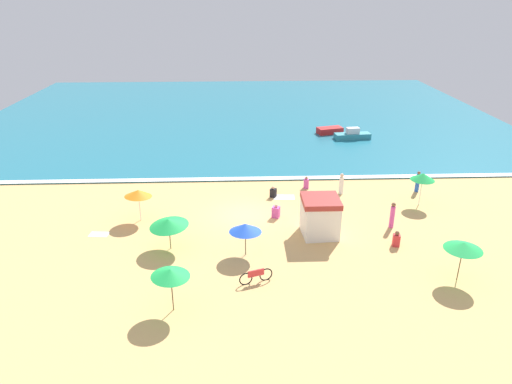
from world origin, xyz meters
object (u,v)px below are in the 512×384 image
Objects in this scene: beachgoer_0 at (396,239)px; beachgoer_1 at (392,215)px; beach_umbrella_5 at (169,223)px; parked_bicycle at (256,276)px; beach_umbrella_2 at (423,177)px; beachgoer_6 at (276,212)px; small_boat_1 at (330,130)px; lifeguard_cabana at (320,216)px; beachgoer_5 at (306,183)px; beach_umbrella_0 at (138,193)px; beachgoer_2 at (341,184)px; beach_umbrella_1 at (464,246)px; beachgoer_3 at (273,192)px; beachgoer_4 at (418,182)px; small_boat_0 at (352,135)px; beach_umbrella_3 at (170,273)px; beach_umbrella_4 at (245,228)px.

beachgoer_1 reaches higher than beachgoer_0.
beach_umbrella_5 is 1.81× the size of parked_bicycle.
parked_bicycle is (-11.77, -8.97, -1.71)m from beach_umbrella_2.
beachgoer_6 reaches higher than small_boat_1.
lifeguard_cabana is at bearing -171.03° from beachgoer_1.
lifeguard_cabana reaches higher than small_boat_1.
beachgoer_0 reaches higher than beachgoer_5.
beach_umbrella_0 reaches higher than small_boat_1.
beachgoer_1 is (13.57, 2.08, -0.83)m from beach_umbrella_5.
beach_umbrella_5 is at bearing -147.04° from beachgoer_2.
beach_umbrella_1 reaches higher than beach_umbrella_0.
beachgoer_3 is 0.52× the size of beachgoer_4.
beach_umbrella_3 is at bearing -118.83° from small_boat_0.
beach_umbrella_5 is at bearing -126.55° from small_boat_0.
beach_umbrella_2 is 2.48× the size of beachgoer_5.
beach_umbrella_0 reaches higher than beachgoer_1.
lifeguard_cabana is 0.98× the size of beach_umbrella_0.
beachgoer_6 is at bearing 166.56° from beachgoer_1.
beach_umbrella_1 is 14.02m from beachgoer_3.
beach_umbrella_1 is 1.15× the size of beach_umbrella_3.
beach_umbrella_0 is at bearing 174.08° from beachgoer_1.
beachgoer_2 is 1.00× the size of beachgoer_4.
beachgoer_3 is (6.48, 7.07, -1.32)m from beach_umbrella_5.
parked_bicycle is 7.56m from beachgoer_6.
beach_umbrella_1 reaches higher than small_boat_0.
beach_umbrella_0 is at bearing 109.17° from beach_umbrella_3.
lifeguard_cabana reaches higher than parked_bicycle.
beach_umbrella_2 reaches higher than beach_umbrella_0.
small_boat_0 is at bearing 73.43° from beachgoer_2.
beachgoer_2 reaches higher than small_boat_0.
beachgoer_3 is at bearing -114.16° from small_boat_1.
beachgoer_2 is (11.50, 7.46, -0.91)m from beach_umbrella_5.
beach_umbrella_1 is 2.77× the size of beachgoer_5.
lifeguard_cabana is 7.32m from beachgoer_5.
beach_umbrella_1 is 0.72× the size of small_boat_0.
beachgoer_4 is 8.20m from beachgoer_5.
beach_umbrella_3 is 31.34m from small_boat_1.
beach_umbrella_0 is at bearing -165.01° from beachgoer_2.
beach_umbrella_2 is at bearing -80.33° from small_boat_1.
beachgoer_2 is at bearing -97.68° from small_boat_1.
beachgoer_1 is at bearing 32.93° from parked_bicycle.
beach_umbrella_1 is at bearing -1.12° from parked_bicycle.
beach_umbrella_4 reaches higher than beachgoer_6.
beach_umbrella_4 is at bearing 99.84° from parked_bicycle.
beach_umbrella_4 is 25.54m from small_boat_1.
beach_umbrella_2 is 10.38m from beachgoer_3.
beach_umbrella_0 is 1.45× the size of beachgoer_1.
beach_umbrella_3 is 21.15m from beachgoer_4.
lifeguard_cabana reaches higher than beachgoer_1.
beach_umbrella_3 reaches higher than beachgoer_2.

